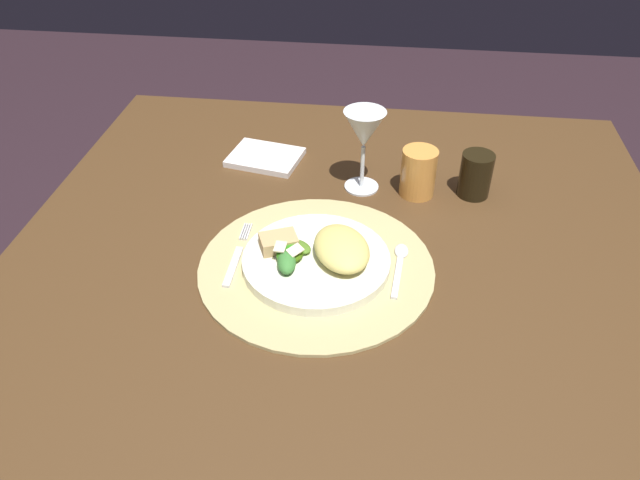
{
  "coord_description": "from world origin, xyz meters",
  "views": [
    {
      "loc": [
        0.06,
        -0.84,
        1.41
      ],
      "look_at": [
        -0.04,
        -0.04,
        0.77
      ],
      "focal_mm": 34.1,
      "sensor_mm": 36.0,
      "label": 1
    }
  ],
  "objects_px": {
    "wine_glass": "(364,132)",
    "amber_tumbler": "(418,173)",
    "dining_table": "(343,314)",
    "fork": "(237,257)",
    "dinner_plate": "(316,261)",
    "spoon": "(400,261)",
    "dark_tumbler": "(476,175)",
    "napkin": "(265,157)"
  },
  "relations": [
    {
      "from": "spoon",
      "to": "amber_tumbler",
      "type": "bearing_deg",
      "value": 82.9
    },
    {
      "from": "fork",
      "to": "amber_tumbler",
      "type": "xyz_separation_m",
      "value": [
        0.3,
        0.24,
        0.04
      ]
    },
    {
      "from": "dining_table",
      "to": "wine_glass",
      "type": "bearing_deg",
      "value": 84.34
    },
    {
      "from": "wine_glass",
      "to": "dark_tumbler",
      "type": "height_order",
      "value": "wine_glass"
    },
    {
      "from": "dinner_plate",
      "to": "wine_glass",
      "type": "height_order",
      "value": "wine_glass"
    },
    {
      "from": "fork",
      "to": "spoon",
      "type": "relative_size",
      "value": 1.21
    },
    {
      "from": "fork",
      "to": "dark_tumbler",
      "type": "xyz_separation_m",
      "value": [
        0.41,
        0.25,
        0.03
      ]
    },
    {
      "from": "amber_tumbler",
      "to": "fork",
      "type": "bearing_deg",
      "value": -140.86
    },
    {
      "from": "dinner_plate",
      "to": "napkin",
      "type": "xyz_separation_m",
      "value": [
        -0.15,
        0.33,
        -0.01
      ]
    },
    {
      "from": "wine_glass",
      "to": "dark_tumbler",
      "type": "relative_size",
      "value": 1.87
    },
    {
      "from": "amber_tumbler",
      "to": "wine_glass",
      "type": "bearing_deg",
      "value": 176.02
    },
    {
      "from": "fork",
      "to": "spoon",
      "type": "distance_m",
      "value": 0.27
    },
    {
      "from": "napkin",
      "to": "wine_glass",
      "type": "distance_m",
      "value": 0.25
    },
    {
      "from": "fork",
      "to": "napkin",
      "type": "bearing_deg",
      "value": 92.88
    },
    {
      "from": "spoon",
      "to": "napkin",
      "type": "relative_size",
      "value": 0.96
    },
    {
      "from": "napkin",
      "to": "wine_glass",
      "type": "relative_size",
      "value": 0.88
    },
    {
      "from": "dining_table",
      "to": "dinner_plate",
      "type": "distance_m",
      "value": 0.23
    },
    {
      "from": "fork",
      "to": "wine_glass",
      "type": "xyz_separation_m",
      "value": [
        0.19,
        0.25,
        0.11
      ]
    },
    {
      "from": "amber_tumbler",
      "to": "dark_tumbler",
      "type": "xyz_separation_m",
      "value": [
        0.11,
        0.01,
        -0.0
      ]
    },
    {
      "from": "dark_tumbler",
      "to": "dining_table",
      "type": "bearing_deg",
      "value": -143.95
    },
    {
      "from": "napkin",
      "to": "dark_tumbler",
      "type": "height_order",
      "value": "dark_tumbler"
    },
    {
      "from": "dinner_plate",
      "to": "napkin",
      "type": "height_order",
      "value": "dinner_plate"
    },
    {
      "from": "wine_glass",
      "to": "fork",
      "type": "bearing_deg",
      "value": -127.44
    },
    {
      "from": "dining_table",
      "to": "fork",
      "type": "relative_size",
      "value": 6.94
    },
    {
      "from": "spoon",
      "to": "dinner_plate",
      "type": "bearing_deg",
      "value": -170.14
    },
    {
      "from": "fork",
      "to": "wine_glass",
      "type": "height_order",
      "value": "wine_glass"
    },
    {
      "from": "wine_glass",
      "to": "napkin",
      "type": "bearing_deg",
      "value": 158.68
    },
    {
      "from": "spoon",
      "to": "dark_tumbler",
      "type": "bearing_deg",
      "value": 59.7
    },
    {
      "from": "fork",
      "to": "dinner_plate",
      "type": "bearing_deg",
      "value": -1.17
    },
    {
      "from": "dining_table",
      "to": "dinner_plate",
      "type": "relative_size",
      "value": 4.76
    },
    {
      "from": "spoon",
      "to": "wine_glass",
      "type": "distance_m",
      "value": 0.27
    },
    {
      "from": "dark_tumbler",
      "to": "spoon",
      "type": "bearing_deg",
      "value": -120.3
    },
    {
      "from": "dinner_plate",
      "to": "spoon",
      "type": "height_order",
      "value": "dinner_plate"
    },
    {
      "from": "wine_glass",
      "to": "dark_tumbler",
      "type": "xyz_separation_m",
      "value": [
        0.21,
        0.0,
        -0.08
      ]
    },
    {
      "from": "fork",
      "to": "dark_tumbler",
      "type": "bearing_deg",
      "value": 31.92
    },
    {
      "from": "dining_table",
      "to": "spoon",
      "type": "relative_size",
      "value": 8.38
    },
    {
      "from": "spoon",
      "to": "dark_tumbler",
      "type": "distance_m",
      "value": 0.27
    },
    {
      "from": "wine_glass",
      "to": "amber_tumbler",
      "type": "distance_m",
      "value": 0.13
    },
    {
      "from": "dinner_plate",
      "to": "spoon",
      "type": "relative_size",
      "value": 1.76
    },
    {
      "from": "dining_table",
      "to": "napkin",
      "type": "distance_m",
      "value": 0.37
    },
    {
      "from": "amber_tumbler",
      "to": "dining_table",
      "type": "bearing_deg",
      "value": -127.95
    },
    {
      "from": "dining_table",
      "to": "amber_tumbler",
      "type": "distance_m",
      "value": 0.31
    }
  ]
}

